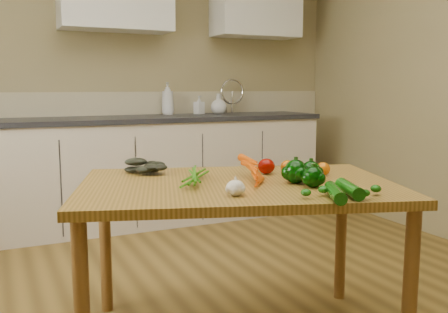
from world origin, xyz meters
name	(u,v)px	position (x,y,z in m)	size (l,w,h in m)	color
room	(250,64)	(0.00, 0.17, 1.25)	(4.04, 5.04, 2.64)	olive
counter_run	(160,168)	(0.21, 2.19, 0.46)	(2.84, 0.64, 1.14)	beige
table	(238,200)	(-0.11, 0.07, 0.65)	(1.57, 1.25, 0.73)	olive
soap_bottle_a	(168,98)	(0.35, 2.36, 1.04)	(0.11, 0.11, 0.28)	silver
soap_bottle_b	(199,105)	(0.64, 2.34, 0.98)	(0.07, 0.08, 0.16)	silver
soap_bottle_c	(219,104)	(0.79, 2.26, 0.99)	(0.14, 0.14, 0.18)	silver
carrot_bunch	(234,174)	(-0.11, 0.10, 0.76)	(0.25, 0.19, 0.07)	#DA4E05
leafy_greens	(146,163)	(-0.41, 0.46, 0.78)	(0.19, 0.18, 0.10)	black
garlic_bulb	(235,188)	(-0.24, -0.16, 0.76)	(0.07, 0.07, 0.06)	silver
pepper_a	(296,172)	(0.11, -0.05, 0.78)	(0.10, 0.10, 0.10)	black
pepper_b	(311,171)	(0.19, -0.05, 0.78)	(0.09, 0.09, 0.09)	black
pepper_c	(313,177)	(0.13, -0.15, 0.77)	(0.09, 0.09, 0.09)	black
tomato_a	(266,166)	(0.11, 0.21, 0.77)	(0.08, 0.08, 0.08)	#810902
tomato_b	(288,167)	(0.21, 0.18, 0.76)	(0.07, 0.07, 0.06)	#C15804
tomato_c	(323,169)	(0.33, 0.06, 0.76)	(0.07, 0.07, 0.06)	#C15804
zucchini_a	(350,189)	(0.16, -0.35, 0.76)	(0.05, 0.05, 0.21)	#0B4407
zucchini_b	(335,193)	(0.07, -0.38, 0.75)	(0.05, 0.05, 0.22)	#0B4407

